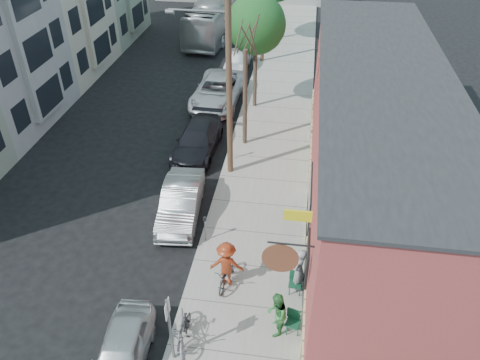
# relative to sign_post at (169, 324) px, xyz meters

# --- Properties ---
(ground) EXTENTS (120.00, 120.00, 0.00)m
(ground) POSITION_rel_sign_post_xyz_m (-2.35, 4.42, -1.83)
(ground) COLOR black
(sidewalk) EXTENTS (4.50, 58.00, 0.15)m
(sidewalk) POSITION_rel_sign_post_xyz_m (1.90, 15.42, -1.76)
(sidewalk) COLOR #9A988F
(sidewalk) RESTS_ON ground
(cafe_building) EXTENTS (6.60, 20.20, 6.61)m
(cafe_building) POSITION_rel_sign_post_xyz_m (6.64, 9.42, 1.47)
(cafe_building) COLOR #A8403E
(cafe_building) RESTS_ON ground
(apartment_row) EXTENTS (6.30, 32.00, 9.00)m
(apartment_row) POSITION_rel_sign_post_xyz_m (-14.20, 18.42, 2.67)
(apartment_row) COLOR gray
(apartment_row) RESTS_ON ground
(sign_post) EXTENTS (0.07, 0.45, 2.80)m
(sign_post) POSITION_rel_sign_post_xyz_m (0.00, 0.00, 0.00)
(sign_post) COLOR slate
(sign_post) RESTS_ON sidewalk
(parking_meter_near) EXTENTS (0.14, 0.14, 1.24)m
(parking_meter_near) POSITION_rel_sign_post_xyz_m (-0.10, 5.65, -0.85)
(parking_meter_near) COLOR slate
(parking_meter_near) RESTS_ON sidewalk
(parking_meter_far) EXTENTS (0.14, 0.14, 1.24)m
(parking_meter_far) POSITION_rel_sign_post_xyz_m (-0.10, 11.98, -0.85)
(parking_meter_far) COLOR slate
(parking_meter_far) RESTS_ON sidewalk
(utility_pole_near) EXTENTS (3.57, 0.28, 10.00)m
(utility_pole_near) POSITION_rel_sign_post_xyz_m (0.04, 10.92, 3.58)
(utility_pole_near) COLOR #503A28
(utility_pole_near) RESTS_ON sidewalk
(tree_bare) EXTENTS (0.24, 0.24, 5.37)m
(tree_bare) POSITION_rel_sign_post_xyz_m (0.45, 13.82, 1.00)
(tree_bare) COLOR #44392C
(tree_bare) RESTS_ON sidewalk
(tree_leafy_mid) EXTENTS (3.47, 3.47, 6.91)m
(tree_leafy_mid) POSITION_rel_sign_post_xyz_m (0.45, 18.51, 3.48)
(tree_leafy_mid) COLOR #44392C
(tree_leafy_mid) RESTS_ON sidewalk
(patio_chair_a) EXTENTS (0.53, 0.53, 0.88)m
(patio_chair_a) POSITION_rel_sign_post_xyz_m (3.76, 3.34, -1.24)
(patio_chair_a) COLOR #13442D
(patio_chair_a) RESTS_ON sidewalk
(patio_chair_b) EXTENTS (0.61, 0.61, 0.88)m
(patio_chair_b) POSITION_rel_sign_post_xyz_m (3.77, 1.57, -1.24)
(patio_chair_b) COLOR #13442D
(patio_chair_b) RESTS_ON sidewalk
(patron_grey) EXTENTS (0.72, 0.85, 1.97)m
(patron_grey) POSITION_rel_sign_post_xyz_m (3.85, 3.49, -0.70)
(patron_grey) COLOR gray
(patron_grey) RESTS_ON sidewalk
(patron_green) EXTENTS (0.79, 0.95, 1.80)m
(patron_green) POSITION_rel_sign_post_xyz_m (3.20, 1.45, -0.78)
(patron_green) COLOR #327E3B
(patron_green) RESTS_ON sidewalk
(cyclist) EXTENTS (1.30, 0.79, 1.96)m
(cyclist) POSITION_rel_sign_post_xyz_m (1.18, 3.42, -0.70)
(cyclist) COLOR maroon
(cyclist) RESTS_ON sidewalk
(cyclist_bike) EXTENTS (0.85, 1.86, 0.94)m
(cyclist_bike) POSITION_rel_sign_post_xyz_m (1.18, 3.42, -1.21)
(cyclist_bike) COLOR black
(cyclist_bike) RESTS_ON sidewalk
(parked_bike_a) EXTENTS (0.51, 1.59, 0.94)m
(parked_bike_a) POSITION_rel_sign_post_xyz_m (0.18, 0.74, -1.21)
(parked_bike_a) COLOR black
(parked_bike_a) RESTS_ON sidewalk
(parked_bike_b) EXTENTS (1.17, 2.14, 1.07)m
(parked_bike_b) POSITION_rel_sign_post_xyz_m (0.14, 0.64, -1.15)
(parked_bike_b) COLOR gray
(parked_bike_b) RESTS_ON sidewalk
(car_0) EXTENTS (1.86, 4.02, 1.33)m
(car_0) POSITION_rel_sign_post_xyz_m (-1.55, -0.44, -1.17)
(car_0) COLOR #B4B9BC
(car_0) RESTS_ON ground
(car_1) EXTENTS (2.02, 4.76, 1.53)m
(car_1) POSITION_rel_sign_post_xyz_m (-1.55, 7.27, -1.07)
(car_1) COLOR #94989B
(car_1) RESTS_ON ground
(car_2) EXTENTS (2.27, 5.24, 1.50)m
(car_2) POSITION_rel_sign_post_xyz_m (-1.98, 12.68, -1.08)
(car_2) COLOR black
(car_2) RESTS_ON ground
(car_3) EXTENTS (3.02, 6.21, 1.70)m
(car_3) POSITION_rel_sign_post_xyz_m (-2.02, 18.82, -0.98)
(car_3) COLOR silver
(car_3) RESTS_ON ground
(car_4) EXTENTS (1.58, 4.16, 1.36)m
(car_4) POSITION_rel_sign_post_xyz_m (-1.55, 24.43, -1.15)
(car_4) COLOR #999BA0
(car_4) RESTS_ON ground
(bus) EXTENTS (3.88, 12.09, 3.31)m
(bus) POSITION_rel_sign_post_xyz_m (-4.49, 32.26, -0.18)
(bus) COLOR silver
(bus) RESTS_ON ground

